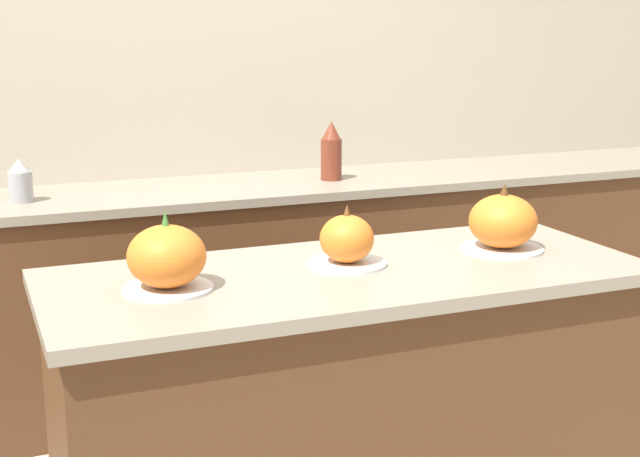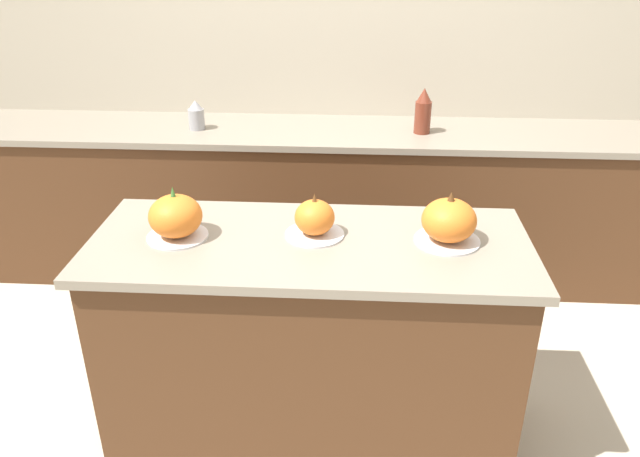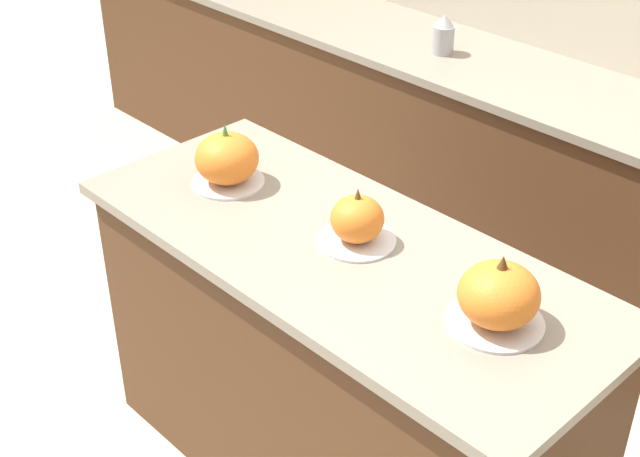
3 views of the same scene
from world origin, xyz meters
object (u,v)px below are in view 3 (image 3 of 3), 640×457
Objects in this scene: pumpkin_cake_center at (357,221)px; bottle_short at (444,35)px; pumpkin_cake_left at (228,159)px; pumpkin_cake_right at (498,297)px.

pumpkin_cake_center is 1.34× the size of bottle_short.
pumpkin_cake_left reaches higher than bottle_short.
pumpkin_cake_center reaches higher than bottle_short.
bottle_short is at bearing 120.37° from pumpkin_cake_center.
pumpkin_cake_right reaches higher than bottle_short.
bottle_short is (-0.25, 1.33, -0.01)m from pumpkin_cake_left.
pumpkin_cake_center is at bearing -59.63° from bottle_short.
pumpkin_cake_right is at bearing -2.34° from pumpkin_cake_center.
pumpkin_cake_center is at bearing 5.04° from pumpkin_cake_left.
pumpkin_cake_right is 1.46× the size of bottle_short.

